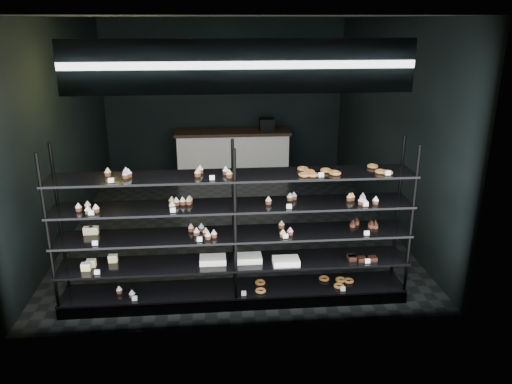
% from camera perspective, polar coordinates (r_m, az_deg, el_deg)
% --- Properties ---
extents(room, '(5.01, 6.01, 3.20)m').
position_cam_1_polar(room, '(7.80, -3.00, 7.56)').
color(room, black).
rests_on(room, ground).
extents(display_shelf, '(4.00, 0.50, 1.91)m').
position_cam_1_polar(display_shelf, '(5.78, -2.65, -6.89)').
color(display_shelf, black).
rests_on(display_shelf, room).
extents(signage, '(3.30, 0.05, 0.50)m').
position_cam_1_polar(signage, '(4.74, -1.81, 14.14)').
color(signage, '#0C163C').
rests_on(signage, room).
extents(pendant_lamp, '(0.36, 0.36, 0.91)m').
position_cam_1_polar(pendant_lamp, '(6.94, -17.04, 12.44)').
color(pendant_lamp, black).
rests_on(pendant_lamp, room).
extents(service_counter, '(2.37, 0.65, 1.23)m').
position_cam_1_polar(service_counter, '(10.49, -2.59, 4.43)').
color(service_counter, silver).
rests_on(service_counter, room).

